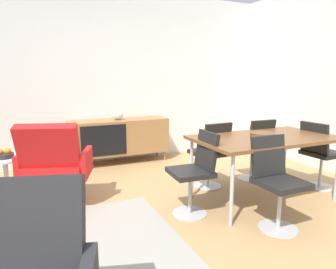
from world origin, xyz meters
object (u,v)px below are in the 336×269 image
at_px(dining_table, 265,140).
at_px(fruit_bowl, 4,155).
at_px(vase_cobalt, 118,115).
at_px(dining_chair_front_left, 276,179).
at_px(lounge_chair_red, 54,164).
at_px(side_table_round, 6,175).
at_px(wooden_bowl_on_table, 262,135).
at_px(dining_chair_near_window, 196,170).
at_px(sideboard, 119,137).
at_px(dining_chair_back_right, 255,147).
at_px(dining_chair_back_left, 211,152).
at_px(dining_chair_far_end, 319,152).

relative_size(dining_table, fruit_bowl, 8.00).
distance_m(vase_cobalt, fruit_bowl, 1.92).
distance_m(vase_cobalt, dining_chair_front_left, 2.86).
xyz_separation_m(lounge_chair_red, side_table_round, (-0.49, 0.31, -0.15)).
height_order(wooden_bowl_on_table, side_table_round, wooden_bowl_on_table).
height_order(vase_cobalt, side_table_round, vase_cobalt).
height_order(vase_cobalt, dining_chair_near_window, vase_cobalt).
relative_size(wooden_bowl_on_table, dining_chair_near_window, 0.30).
distance_m(sideboard, dining_chair_front_left, 2.84).
distance_m(dining_table, fruit_bowl, 2.90).
distance_m(sideboard, dining_chair_back_right, 2.17).
bearing_deg(dining_chair_back_left, vase_cobalt, 115.08).
xyz_separation_m(dining_chair_front_left, dining_chair_back_left, (0.00, 1.12, 0.00)).
distance_m(wooden_bowl_on_table, dining_chair_far_end, 1.02).
distance_m(dining_chair_near_window, fruit_bowl, 2.11).
height_order(dining_chair_back_left, dining_chair_far_end, same).
xyz_separation_m(sideboard, dining_chair_far_end, (1.98, -2.18, 0.03)).
height_order(dining_chair_near_window, dining_chair_far_end, same).
bearing_deg(dining_table, side_table_round, 157.63).
bearing_deg(dining_chair_front_left, dining_chair_near_window, 134.15).
bearing_deg(fruit_bowl, sideboard, 34.11).
distance_m(vase_cobalt, dining_chair_far_end, 2.98).
height_order(dining_chair_front_left, dining_chair_back_left, same).
relative_size(dining_chair_front_left, lounge_chair_red, 0.90).
bearing_deg(dining_chair_near_window, dining_table, 0.23).
bearing_deg(dining_chair_near_window, side_table_round, 148.29).
xyz_separation_m(wooden_bowl_on_table, dining_chair_back_right, (0.43, 0.61, -0.30)).
height_order(dining_chair_near_window, dining_chair_back_left, same).
relative_size(wooden_bowl_on_table, fruit_bowl, 1.30).
xyz_separation_m(sideboard, vase_cobalt, (-0.01, 0.00, 0.36)).
xyz_separation_m(dining_chair_near_window, side_table_round, (-1.79, 1.11, -0.15)).
bearing_deg(dining_chair_far_end, dining_table, 179.85).
xyz_separation_m(wooden_bowl_on_table, dining_chair_far_end, (0.97, 0.05, -0.30)).
bearing_deg(fruit_bowl, wooden_bowl_on_table, -23.97).
distance_m(sideboard, dining_table, 2.45).
height_order(dining_table, side_table_round, dining_table).
bearing_deg(dining_chair_back_right, wooden_bowl_on_table, -125.50).
distance_m(sideboard, fruit_bowl, 1.92).
bearing_deg(wooden_bowl_on_table, lounge_chair_red, 158.13).
bearing_deg(wooden_bowl_on_table, side_table_round, 156.07).
xyz_separation_m(dining_chair_far_end, lounge_chair_red, (-3.07, 0.80, -0.00)).
height_order(dining_chair_back_right, fruit_bowl, dining_chair_back_right).
relative_size(vase_cobalt, fruit_bowl, 0.86).
xyz_separation_m(vase_cobalt, side_table_round, (-1.57, -1.08, -0.47)).
relative_size(wooden_bowl_on_table, side_table_round, 0.50).
distance_m(dining_chair_front_left, dining_chair_far_end, 1.36).
distance_m(lounge_chair_red, side_table_round, 0.60).
bearing_deg(sideboard, dining_chair_front_left, -74.80).
bearing_deg(dining_chair_back_right, dining_chair_back_left, 180.00).
xyz_separation_m(dining_chair_near_window, dining_chair_front_left, (0.54, -0.56, 0.00)).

